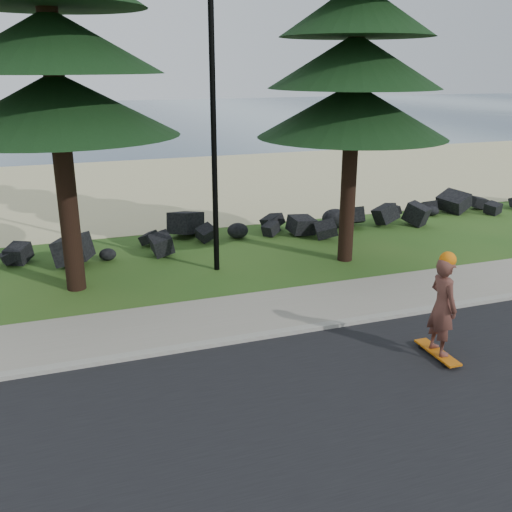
% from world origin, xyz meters
% --- Properties ---
extents(ground, '(160.00, 160.00, 0.00)m').
position_xyz_m(ground, '(0.00, 0.00, 0.00)').
color(ground, '#255019').
rests_on(ground, ground).
extents(road, '(160.00, 7.00, 0.02)m').
position_xyz_m(road, '(0.00, -4.50, 0.01)').
color(road, black).
rests_on(road, ground).
extents(kerb, '(160.00, 0.20, 0.10)m').
position_xyz_m(kerb, '(0.00, -0.90, 0.05)').
color(kerb, '#9F9C8F').
rests_on(kerb, ground).
extents(sidewalk, '(160.00, 2.00, 0.08)m').
position_xyz_m(sidewalk, '(0.00, 0.20, 0.04)').
color(sidewalk, gray).
rests_on(sidewalk, ground).
extents(beach_sand, '(160.00, 15.00, 0.01)m').
position_xyz_m(beach_sand, '(0.00, 14.50, 0.01)').
color(beach_sand, '#CBBF87').
rests_on(beach_sand, ground).
extents(ocean, '(160.00, 58.00, 0.01)m').
position_xyz_m(ocean, '(0.00, 51.00, 0.00)').
color(ocean, '#31485E').
rests_on(ocean, ground).
extents(seawall_boulders, '(60.00, 2.40, 1.10)m').
position_xyz_m(seawall_boulders, '(0.00, 5.60, 0.00)').
color(seawall_boulders, black).
rests_on(seawall_boulders, ground).
extents(lamp_post, '(0.25, 0.14, 8.14)m').
position_xyz_m(lamp_post, '(0.00, 3.20, 4.13)').
color(lamp_post, black).
rests_on(lamp_post, ground).
extents(skateboarder, '(0.43, 1.08, 2.00)m').
position_xyz_m(skateboarder, '(2.52, -2.66, 1.01)').
color(skateboarder, '#B95B0A').
rests_on(skateboarder, ground).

